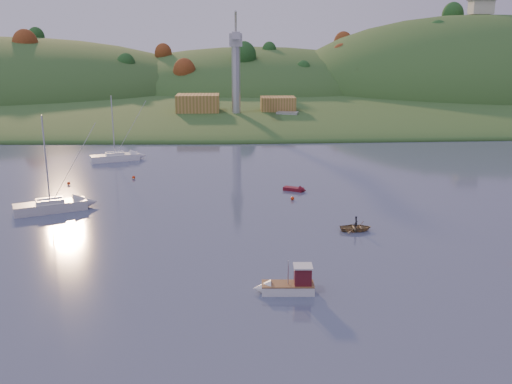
{
  "coord_description": "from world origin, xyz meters",
  "views": [
    {
      "loc": [
        1.31,
        -26.87,
        21.37
      ],
      "look_at": [
        3.77,
        36.14,
        4.3
      ],
      "focal_mm": 40.0,
      "sensor_mm": 36.0,
      "label": 1
    }
  ],
  "objects_px": {
    "sailboat_near": "(50,206)",
    "canoe": "(356,228)",
    "sailboat_far": "(115,157)",
    "red_tender": "(298,189)",
    "fishing_boat": "(284,285)"
  },
  "relations": [
    {
      "from": "canoe",
      "to": "red_tender",
      "type": "height_order",
      "value": "red_tender"
    },
    {
      "from": "fishing_boat",
      "to": "sailboat_near",
      "type": "xyz_separation_m",
      "value": [
        -27.63,
        25.12,
        0.03
      ]
    },
    {
      "from": "fishing_boat",
      "to": "canoe",
      "type": "height_order",
      "value": "fishing_boat"
    },
    {
      "from": "fishing_boat",
      "to": "sailboat_near",
      "type": "bearing_deg",
      "value": -40.14
    },
    {
      "from": "sailboat_near",
      "to": "sailboat_far",
      "type": "relative_size",
      "value": 1.05
    },
    {
      "from": "sailboat_far",
      "to": "canoe",
      "type": "bearing_deg",
      "value": -69.34
    },
    {
      "from": "sailboat_far",
      "to": "red_tender",
      "type": "distance_m",
      "value": 37.77
    },
    {
      "from": "sailboat_far",
      "to": "canoe",
      "type": "height_order",
      "value": "sailboat_far"
    },
    {
      "from": "sailboat_far",
      "to": "fishing_boat",
      "type": "bearing_deg",
      "value": -86.26
    },
    {
      "from": "sailboat_near",
      "to": "sailboat_far",
      "type": "distance_m",
      "value": 30.99
    },
    {
      "from": "red_tender",
      "to": "sailboat_near",
      "type": "bearing_deg",
      "value": -137.63
    },
    {
      "from": "sailboat_near",
      "to": "canoe",
      "type": "relative_size",
      "value": 3.39
    },
    {
      "from": "sailboat_near",
      "to": "sailboat_far",
      "type": "xyz_separation_m",
      "value": [
        2.02,
        30.93,
        -0.03
      ]
    },
    {
      "from": "canoe",
      "to": "red_tender",
      "type": "relative_size",
      "value": 1.02
    },
    {
      "from": "sailboat_near",
      "to": "red_tender",
      "type": "bearing_deg",
      "value": -8.22
    }
  ]
}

